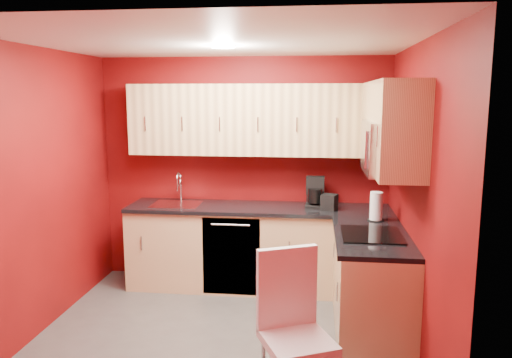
% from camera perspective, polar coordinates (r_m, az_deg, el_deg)
% --- Properties ---
extents(floor, '(3.20, 3.20, 0.00)m').
position_cam_1_polar(floor, '(4.56, -4.16, -17.65)').
color(floor, '#4A4845').
rests_on(floor, ground).
extents(ceiling, '(3.20, 3.20, 0.00)m').
position_cam_1_polar(ceiling, '(4.08, -4.59, 15.40)').
color(ceiling, white).
rests_on(ceiling, wall_back).
extents(wall_back, '(3.20, 0.00, 3.20)m').
position_cam_1_polar(wall_back, '(5.60, -1.40, 0.99)').
color(wall_back, maroon).
rests_on(wall_back, floor).
extents(wall_front, '(3.20, 0.00, 3.20)m').
position_cam_1_polar(wall_front, '(2.73, -10.52, -8.31)').
color(wall_front, maroon).
rests_on(wall_front, floor).
extents(wall_left, '(0.00, 3.00, 3.00)m').
position_cam_1_polar(wall_left, '(4.72, -23.81, -1.43)').
color(wall_left, maroon).
rests_on(wall_left, floor).
extents(wall_right, '(0.00, 3.00, 3.00)m').
position_cam_1_polar(wall_right, '(4.14, 17.92, -2.50)').
color(wall_right, maroon).
rests_on(wall_right, floor).
extents(base_cabinets_back, '(2.80, 0.60, 0.87)m').
position_cam_1_polar(base_cabinets_back, '(5.47, 0.28, -8.00)').
color(base_cabinets_back, tan).
rests_on(base_cabinets_back, floor).
extents(base_cabinets_right, '(0.60, 1.30, 0.87)m').
position_cam_1_polar(base_cabinets_right, '(4.57, 13.01, -11.85)').
color(base_cabinets_right, tan).
rests_on(base_cabinets_right, floor).
extents(countertop_back, '(2.80, 0.63, 0.04)m').
position_cam_1_polar(countertop_back, '(5.33, 0.27, -3.38)').
color(countertop_back, black).
rests_on(countertop_back, base_cabinets_back).
extents(countertop_right, '(0.63, 1.27, 0.04)m').
position_cam_1_polar(countertop_right, '(4.41, 13.05, -6.40)').
color(countertop_right, black).
rests_on(countertop_right, base_cabinets_right).
extents(upper_cabinets_back, '(2.80, 0.35, 0.75)m').
position_cam_1_polar(upper_cabinets_back, '(5.34, 0.45, 6.78)').
color(upper_cabinets_back, '#DFBF7E').
rests_on(upper_cabinets_back, wall_back).
extents(upper_cabinets_right, '(0.35, 1.55, 0.75)m').
position_cam_1_polar(upper_cabinets_right, '(4.47, 15.05, 6.73)').
color(upper_cabinets_right, '#DFBF7E').
rests_on(upper_cabinets_right, wall_right).
extents(microwave, '(0.42, 0.76, 0.42)m').
position_cam_1_polar(microwave, '(4.24, 14.96, 3.52)').
color(microwave, silver).
rests_on(microwave, upper_cabinets_right).
extents(cooktop, '(0.50, 0.55, 0.01)m').
position_cam_1_polar(cooktop, '(4.37, 13.05, -6.21)').
color(cooktop, black).
rests_on(cooktop, countertop_right).
extents(sink, '(0.52, 0.42, 0.35)m').
position_cam_1_polar(sink, '(5.51, -9.06, -2.50)').
color(sink, silver).
rests_on(sink, countertop_back).
extents(dishwasher_front, '(0.60, 0.02, 0.82)m').
position_cam_1_polar(dishwasher_front, '(5.23, -2.84, -8.84)').
color(dishwasher_front, black).
rests_on(dishwasher_front, base_cabinets_back).
extents(downlight, '(0.20, 0.20, 0.01)m').
position_cam_1_polar(downlight, '(4.37, -3.79, 14.82)').
color(downlight, white).
rests_on(downlight, ceiling).
extents(coffee_maker, '(0.20, 0.27, 0.32)m').
position_cam_1_polar(coffee_maker, '(5.31, 6.75, -1.51)').
color(coffee_maker, black).
rests_on(coffee_maker, countertop_back).
extents(napkin_holder, '(0.19, 0.19, 0.16)m').
position_cam_1_polar(napkin_holder, '(5.22, 8.37, -2.63)').
color(napkin_holder, black).
rests_on(napkin_holder, countertop_back).
extents(paper_towel, '(0.19, 0.19, 0.27)m').
position_cam_1_polar(paper_towel, '(4.84, 13.57, -3.06)').
color(paper_towel, white).
rests_on(paper_towel, countertop_right).
extents(dining_chair, '(0.58, 0.59, 1.06)m').
position_cam_1_polar(dining_chair, '(3.45, 4.76, -17.17)').
color(dining_chair, silver).
rests_on(dining_chair, floor).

